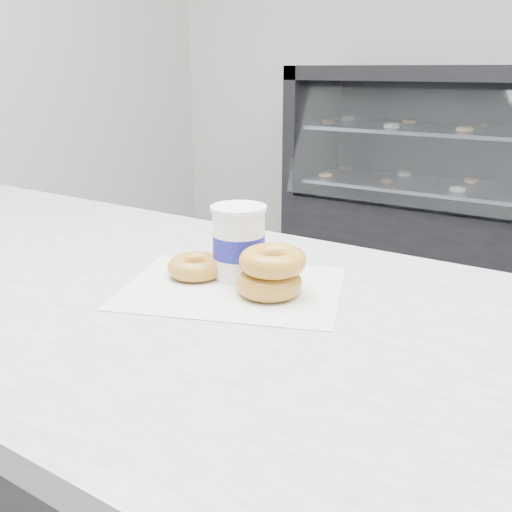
# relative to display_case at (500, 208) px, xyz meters

# --- Properties ---
(display_case) EXTENTS (2.40, 0.74, 1.25)m
(display_case) POSITION_rel_display_case_xyz_m (0.00, 0.00, 0.00)
(display_case) COLOR black
(display_case) RESTS_ON ground
(wax_paper) EXTENTS (0.41, 0.36, 0.00)m
(wax_paper) POSITION_rel_display_case_xyz_m (0.05, -2.66, 0.41)
(wax_paper) COLOR silver
(wax_paper) RESTS_ON counter
(donut_single) EXTENTS (0.12, 0.12, 0.03)m
(donut_single) POSITION_rel_display_case_xyz_m (-0.03, -2.65, 0.43)
(donut_single) COLOR gold
(donut_single) RESTS_ON wax_paper
(donut_stack) EXTENTS (0.15, 0.15, 0.07)m
(donut_stack) POSITION_rel_display_case_xyz_m (0.12, -2.65, 0.45)
(donut_stack) COLOR gold
(donut_stack) RESTS_ON wax_paper
(coffee_cup) EXTENTS (0.09, 0.09, 0.12)m
(coffee_cup) POSITION_rel_display_case_xyz_m (0.03, -2.61, 0.47)
(coffee_cup) COLOR white
(coffee_cup) RESTS_ON counter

